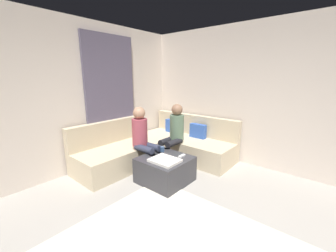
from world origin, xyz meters
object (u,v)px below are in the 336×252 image
Objects in this scene: person_on_couch_back at (174,132)px; person_on_couch_side at (144,137)px; game_remote at (182,156)px; coffee_mug at (162,149)px; sectional_couch at (159,147)px; ottoman at (165,169)px.

person_on_couch_back is 1.00× the size of person_on_couch_side.
person_on_couch_back is (-0.54, 0.46, 0.23)m from game_remote.
person_on_couch_side reaches higher than coffee_mug.
person_on_couch_back and person_on_couch_side have the same top height.
sectional_couch is 3.36× the size of ottoman.
ottoman is 0.63× the size of person_on_couch_back.
person_on_couch_back reaches higher than ottoman.
sectional_couch is at bearing 155.50° from game_remote.
game_remote is at bearing 50.71° from ottoman.
ottoman is at bearing -129.29° from game_remote.
person_on_couch_back is at bearing 9.07° from sectional_couch.
coffee_mug is 0.40m from person_on_couch_side.
ottoman is 0.71m from person_on_couch_side.
coffee_mug is 0.40m from game_remote.
coffee_mug reaches higher than ottoman.
game_remote is (0.40, 0.04, -0.04)m from coffee_mug.
person_on_couch_side is at bearing 72.59° from person_on_couch_back.
ottoman is 5.07× the size of game_remote.
person_on_couch_back is (0.34, 0.06, 0.38)m from sectional_couch.
coffee_mug is 0.63× the size of game_remote.
sectional_couch is 17.00× the size of game_remote.
person_on_couch_side is at bearing 175.08° from ottoman.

